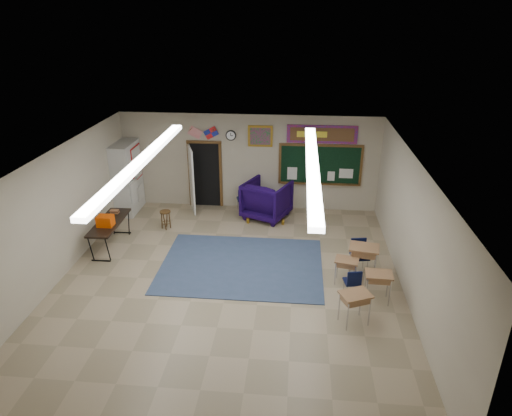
# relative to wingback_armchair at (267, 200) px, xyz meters

# --- Properties ---
(floor) EXTENTS (9.00, 9.00, 0.00)m
(floor) POSITION_rel_wingback_armchair_xyz_m (-0.61, -3.75, -0.58)
(floor) COLOR gray
(floor) RESTS_ON ground
(back_wall) EXTENTS (8.00, 0.04, 3.00)m
(back_wall) POSITION_rel_wingback_armchair_xyz_m (-0.61, 0.75, 0.92)
(back_wall) COLOR #AEA68D
(back_wall) RESTS_ON floor
(front_wall) EXTENTS (8.00, 0.04, 3.00)m
(front_wall) POSITION_rel_wingback_armchair_xyz_m (-0.61, -8.25, 0.92)
(front_wall) COLOR #AEA68D
(front_wall) RESTS_ON floor
(left_wall) EXTENTS (0.04, 9.00, 3.00)m
(left_wall) POSITION_rel_wingback_armchair_xyz_m (-4.61, -3.75, 0.92)
(left_wall) COLOR #AEA68D
(left_wall) RESTS_ON floor
(right_wall) EXTENTS (0.04, 9.00, 3.00)m
(right_wall) POSITION_rel_wingback_armchair_xyz_m (3.39, -3.75, 0.92)
(right_wall) COLOR #AEA68D
(right_wall) RESTS_ON floor
(ceiling) EXTENTS (8.00, 9.00, 0.04)m
(ceiling) POSITION_rel_wingback_armchair_xyz_m (-0.61, -3.75, 2.42)
(ceiling) COLOR beige
(ceiling) RESTS_ON back_wall
(area_rug) EXTENTS (4.00, 3.00, 0.02)m
(area_rug) POSITION_rel_wingback_armchair_xyz_m (-0.41, -2.95, -0.57)
(area_rug) COLOR #364466
(area_rug) RESTS_ON floor
(fluorescent_strips) EXTENTS (3.86, 6.00, 0.10)m
(fluorescent_strips) POSITION_rel_wingback_armchair_xyz_m (-0.61, -3.75, 2.36)
(fluorescent_strips) COLOR white
(fluorescent_strips) RESTS_ON ceiling
(doorway) EXTENTS (1.10, 0.89, 2.16)m
(doorway) POSITION_rel_wingback_armchair_xyz_m (-2.12, 0.60, 0.48)
(doorway) COLOR black
(doorway) RESTS_ON back_wall
(chalkboard) EXTENTS (2.55, 0.14, 1.30)m
(chalkboard) POSITION_rel_wingback_armchair_xyz_m (1.59, 0.71, 0.89)
(chalkboard) COLOR #523517
(chalkboard) RESTS_ON back_wall
(bulletin_board) EXTENTS (2.10, 0.05, 0.55)m
(bulletin_board) POSITION_rel_wingback_armchair_xyz_m (1.59, 0.72, 1.87)
(bulletin_board) COLOR red
(bulletin_board) RESTS_ON back_wall
(framed_art_print) EXTENTS (0.75, 0.05, 0.65)m
(framed_art_print) POSITION_rel_wingback_armchair_xyz_m (-0.26, 0.72, 1.77)
(framed_art_print) COLOR olive
(framed_art_print) RESTS_ON back_wall
(wall_clock) EXTENTS (0.32, 0.05, 0.32)m
(wall_clock) POSITION_rel_wingback_armchair_xyz_m (-1.16, 0.72, 1.77)
(wall_clock) COLOR black
(wall_clock) RESTS_ON back_wall
(wall_flags) EXTENTS (1.16, 0.06, 0.70)m
(wall_flags) POSITION_rel_wingback_armchair_xyz_m (-2.01, 0.69, 1.90)
(wall_flags) COLOR red
(wall_flags) RESTS_ON back_wall
(storage_cabinet) EXTENTS (0.59, 1.25, 2.20)m
(storage_cabinet) POSITION_rel_wingback_armchair_xyz_m (-4.33, 0.10, 0.52)
(storage_cabinet) COLOR #B4B5B0
(storage_cabinet) RESTS_ON floor
(wingback_armchair) EXTENTS (1.63, 1.65, 1.15)m
(wingback_armchair) POSITION_rel_wingback_armchair_xyz_m (0.00, 0.00, 0.00)
(wingback_armchair) COLOR #130532
(wingback_armchair) RESTS_ON floor
(student_chair_reading) EXTENTS (0.48, 0.48, 0.78)m
(student_chair_reading) POSITION_rel_wingback_armchair_xyz_m (-0.78, 0.39, -0.19)
(student_chair_reading) COLOR black
(student_chair_reading) RESTS_ON floor
(student_chair_desk_a) EXTENTS (0.41, 0.41, 0.72)m
(student_chair_desk_a) POSITION_rel_wingback_armchair_xyz_m (2.17, -4.04, -0.22)
(student_chair_desk_a) COLOR black
(student_chair_desk_a) RESTS_ON floor
(student_chair_desk_b) EXTENTS (0.49, 0.49, 0.84)m
(student_chair_desk_b) POSITION_rel_wingback_armchair_xyz_m (2.45, -3.00, -0.16)
(student_chair_desk_b) COLOR black
(student_chair_desk_b) RESTS_ON floor
(student_desk_front_left) EXTENTS (0.60, 0.50, 0.63)m
(student_desk_front_left) POSITION_rel_wingback_armchair_xyz_m (2.09, -3.51, -0.22)
(student_desk_front_left) COLOR #926A44
(student_desk_front_left) RESTS_ON floor
(student_desk_front_right) EXTENTS (0.75, 0.61, 0.81)m
(student_desk_front_right) POSITION_rel_wingback_armchair_xyz_m (2.51, -3.20, -0.12)
(student_desk_front_right) COLOR #926A44
(student_desk_front_right) RESTS_ON floor
(student_desk_back_left) EXTENTS (0.72, 0.64, 0.71)m
(student_desk_back_left) POSITION_rel_wingback_armchair_xyz_m (2.13, -4.99, -0.18)
(student_desk_back_left) COLOR #926A44
(student_desk_back_left) RESTS_ON floor
(student_desk_back_right) EXTENTS (0.60, 0.46, 0.69)m
(student_desk_back_right) POSITION_rel_wingback_armchair_xyz_m (2.71, -4.16, -0.19)
(student_desk_back_right) COLOR #926A44
(student_desk_back_right) RESTS_ON floor
(folding_table) EXTENTS (0.63, 1.80, 1.02)m
(folding_table) POSITION_rel_wingback_armchair_xyz_m (-4.01, -2.30, -0.17)
(folding_table) COLOR black
(folding_table) RESTS_ON floor
(wooden_stool) EXTENTS (0.31, 0.31, 0.55)m
(wooden_stool) POSITION_rel_wingback_armchair_xyz_m (-2.86, -1.07, -0.29)
(wooden_stool) COLOR #503418
(wooden_stool) RESTS_ON floor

